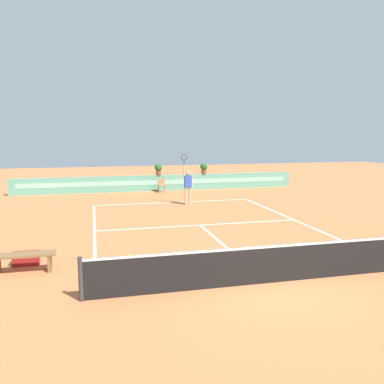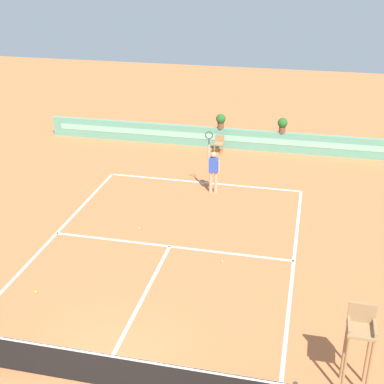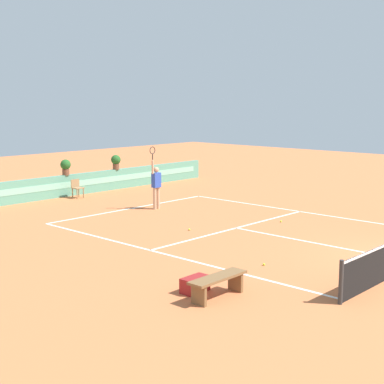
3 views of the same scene
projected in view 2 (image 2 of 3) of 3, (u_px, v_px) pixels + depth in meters
The scene contains 12 objects.
ground_plane at pixel (167, 252), 17.67m from camera, with size 60.00×60.00×0.00m, color #C66B3D.
court_lines at pixel (172, 242), 18.30m from camera, with size 8.32×11.94×0.01m.
net at pixel (96, 367), 12.14m from camera, with size 8.92×0.10×1.00m.
back_wall_barrier at pixel (222, 138), 26.67m from camera, with size 18.00×0.21×1.00m.
umpire_chair at pixel (359, 339), 11.76m from camera, with size 0.60×0.60×2.14m.
ball_kid_chair at pixel (219, 143), 26.03m from camera, with size 0.44×0.44×0.85m.
tennis_player at pixel (213, 168), 21.57m from camera, with size 0.62×0.23×2.58m.
tennis_ball_near_baseline at pixel (139, 228), 19.13m from camera, with size 0.07×0.07×0.07m, color #CCE033.
tennis_ball_mid_court at pixel (36, 292), 15.60m from camera, with size 0.07×0.07×0.07m, color #CCE033.
tennis_ball_by_sideline at pixel (222, 262), 17.09m from camera, with size 0.07×0.07×0.07m, color #CCE033.
potted_plant_right at pixel (282, 124), 25.69m from camera, with size 0.48×0.48×0.72m.
potted_plant_centre at pixel (221, 120), 26.30m from camera, with size 0.48×0.48×0.72m.
Camera 2 is at (4.20, -8.66, 9.17)m, focal length 50.32 mm.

